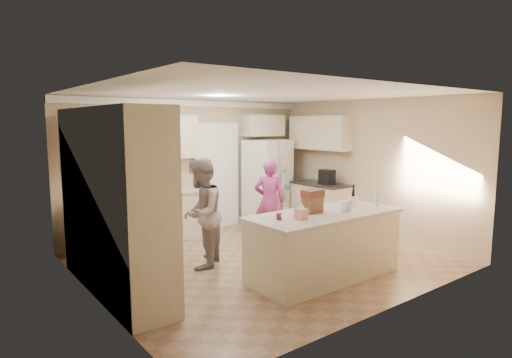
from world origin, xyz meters
TOP-DOWN VIEW (x-y plane):
  - floor at (0.00, 0.00)m, footprint 5.20×4.60m
  - ceiling at (0.00, 0.00)m, footprint 5.20×4.60m
  - wall_back at (0.00, 2.31)m, footprint 5.20×0.02m
  - wall_front at (0.00, -2.31)m, footprint 5.20×0.02m
  - wall_left at (-2.61, 0.00)m, footprint 0.02×4.60m
  - wall_right at (2.61, 0.00)m, footprint 0.02×4.60m
  - crown_back at (0.00, 2.26)m, footprint 5.20×0.08m
  - pantry_bank at (-2.30, 0.20)m, footprint 0.60×2.60m
  - back_base_cab at (-1.15, 2.00)m, footprint 2.20×0.60m
  - back_countertop at (-1.15, 1.99)m, footprint 2.24×0.63m
  - back_upper_cab at (-1.15, 2.12)m, footprint 2.20×0.35m
  - doorway_opening at (0.55, 2.28)m, footprint 0.90×0.06m
  - doorway_casing at (0.55, 2.24)m, footprint 1.02×0.03m
  - wall_frame_upper at (0.02, 2.27)m, footprint 0.15×0.02m
  - wall_frame_lower at (0.02, 2.27)m, footprint 0.15×0.02m
  - refrigerator at (1.61, 1.91)m, footprint 1.02×0.86m
  - fridge_seam at (1.61, 1.56)m, footprint 0.02×0.02m
  - fridge_dispenser at (1.39, 1.55)m, footprint 0.22×0.03m
  - fridge_handle_l at (1.56, 1.54)m, footprint 0.02×0.02m
  - fridge_handle_r at (1.66, 1.54)m, footprint 0.02×0.02m
  - over_fridge_cab at (1.65, 2.12)m, footprint 0.95×0.35m
  - right_base_cab at (2.30, 1.00)m, footprint 0.60×1.20m
  - right_countertop at (2.29, 1.00)m, footprint 0.63×1.24m
  - right_upper_cab at (2.43, 1.20)m, footprint 0.35×1.50m
  - coffee_maker at (2.25, 0.80)m, footprint 0.22×0.28m
  - island_base at (0.20, -1.10)m, footprint 2.20×0.90m
  - island_top at (0.20, -1.10)m, footprint 2.28×0.96m
  - utensil_crock at (0.85, -1.05)m, footprint 0.13×0.13m
  - tissue_box at (-0.35, -1.20)m, footprint 0.13×0.13m
  - tissue_plume at (-0.35, -1.20)m, footprint 0.08×0.08m
  - dollhouse_body at (0.05, -1.00)m, footprint 0.26×0.18m
  - dollhouse_roof at (0.05, -1.00)m, footprint 0.28×0.20m
  - jam_jar at (-0.60, -1.05)m, footprint 0.07×0.07m
  - greeting_card_a at (0.35, -1.30)m, footprint 0.12×0.06m
  - greeting_card_b at (0.50, -1.25)m, footprint 0.12×0.05m
  - water_bottle at (1.15, -1.25)m, footprint 0.07×0.07m
  - shaker_salt at (1.02, -0.88)m, footprint 0.05×0.05m
  - shaker_pepper at (1.09, -0.88)m, footprint 0.05×0.05m
  - teen_boy at (-0.95, 0.33)m, footprint 1.01×1.00m
  - teen_girl at (0.69, 0.72)m, footprint 0.65×0.64m
  - fridge_magnets at (1.61, 1.55)m, footprint 0.76×0.02m

SIDE VIEW (x-z plane):
  - floor at x=0.00m, z-range -0.02..0.00m
  - back_base_cab at x=-1.15m, z-range 0.00..0.88m
  - right_base_cab at x=2.30m, z-range 0.00..0.88m
  - island_base at x=0.20m, z-range 0.00..0.88m
  - teen_girl at x=0.69m, z-range 0.00..1.51m
  - teen_boy at x=-0.95m, z-range 0.00..1.64m
  - back_countertop at x=-1.15m, z-range 0.88..0.92m
  - refrigerator at x=1.61m, z-range 0.00..1.80m
  - fridge_seam at x=1.61m, z-range 0.01..1.79m
  - right_countertop at x=2.29m, z-range 0.88..0.92m
  - island_top at x=0.20m, z-range 0.88..0.93m
  - fridge_magnets at x=1.61m, z-range 0.18..1.62m
  - jam_jar at x=-0.60m, z-range 0.93..1.02m
  - shaker_salt at x=1.02m, z-range 0.93..1.02m
  - shaker_pepper at x=1.09m, z-range 0.93..1.02m
  - tissue_box at x=-0.35m, z-range 0.93..1.07m
  - utensil_crock at x=0.85m, z-range 0.93..1.07m
  - greeting_card_a at x=0.35m, z-range 0.93..1.08m
  - greeting_card_b at x=0.50m, z-range 0.93..1.08m
  - dollhouse_body at x=0.05m, z-range 0.93..1.15m
  - water_bottle at x=1.15m, z-range 0.92..1.17m
  - doorway_opening at x=0.55m, z-range 0.00..2.10m
  - doorway_casing at x=0.55m, z-range -0.06..2.16m
  - fridge_handle_l at x=1.56m, z-range 0.62..1.48m
  - fridge_handle_r at x=1.66m, z-range 0.62..1.48m
  - coffee_maker at x=2.25m, z-range 0.92..1.22m
  - tissue_plume at x=-0.35m, z-range 1.06..1.15m
  - fridge_dispenser at x=1.39m, z-range 0.97..1.32m
  - pantry_bank at x=-2.30m, z-range 0.00..2.35m
  - dollhouse_roof at x=0.05m, z-range 1.15..1.25m
  - wall_frame_lower at x=0.02m, z-range 1.18..1.38m
  - wall_back at x=0.00m, z-range 0.00..2.60m
  - wall_front at x=0.00m, z-range 0.00..2.60m
  - wall_left at x=-2.61m, z-range 0.00..2.60m
  - wall_right at x=2.61m, z-range 0.00..2.60m
  - wall_frame_upper at x=0.02m, z-range 1.45..1.65m
  - back_upper_cab at x=-1.15m, z-range 1.50..2.30m
  - right_upper_cab at x=2.43m, z-range 1.60..2.30m
  - over_fridge_cab at x=1.65m, z-range 1.88..2.33m
  - crown_back at x=0.00m, z-range 2.47..2.59m
  - ceiling at x=0.00m, z-range 2.60..2.62m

